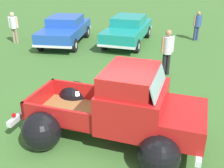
# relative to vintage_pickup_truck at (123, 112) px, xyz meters

# --- Properties ---
(ground_plane) EXTENTS (80.00, 80.00, 0.00)m
(ground_plane) POSITION_rel_vintage_pickup_truck_xyz_m (-0.38, 0.10, -0.76)
(ground_plane) COLOR #3D6B2D
(vintage_pickup_truck) EXTENTS (4.95, 3.62, 1.96)m
(vintage_pickup_truck) POSITION_rel_vintage_pickup_truck_xyz_m (0.00, 0.00, 0.00)
(vintage_pickup_truck) COLOR black
(vintage_pickup_truck) RESTS_ON ground
(show_car_0) EXTENTS (2.23, 4.48, 1.43)m
(show_car_0) POSITION_rel_vintage_pickup_truck_xyz_m (-3.33, 8.47, 0.03)
(show_car_0) COLOR black
(show_car_0) RESTS_ON ground
(show_car_1) EXTENTS (2.87, 4.90, 1.43)m
(show_car_1) POSITION_rel_vintage_pickup_truck_xyz_m (0.03, 8.72, 0.03)
(show_car_1) COLOR black
(show_car_1) RESTS_ON ground
(spectator_0) EXTENTS (0.53, 0.44, 1.79)m
(spectator_0) POSITION_rel_vintage_pickup_truck_xyz_m (1.57, 4.33, 0.27)
(spectator_0) COLOR black
(spectator_0) RESTS_ON ground
(spectator_1) EXTENTS (0.51, 0.46, 1.60)m
(spectator_1) POSITION_rel_vintage_pickup_truck_xyz_m (3.85, 9.55, 0.15)
(spectator_1) COLOR navy
(spectator_1) RESTS_ON ground
(spectator_2) EXTENTS (0.53, 0.36, 1.67)m
(spectator_2) POSITION_rel_vintage_pickup_truck_xyz_m (-6.06, 8.32, 0.19)
(spectator_2) COLOR gray
(spectator_2) RESTS_ON ground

